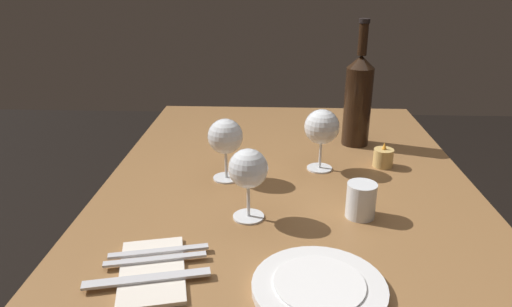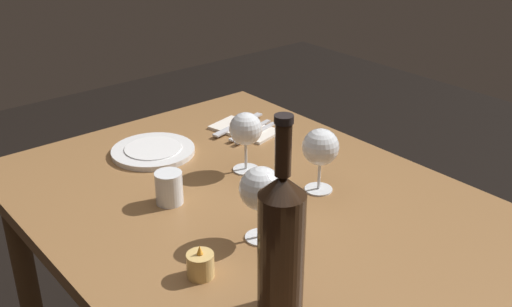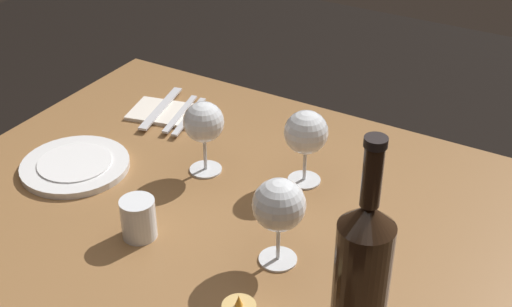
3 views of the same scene
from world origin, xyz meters
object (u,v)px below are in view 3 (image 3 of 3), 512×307
wine_glass_right (306,134)px  wine_glass_centre (204,124)px  fork_inner (180,114)px  fork_outer (189,116)px  dinner_plate (75,165)px  water_tumbler (139,220)px  folded_napkin (172,114)px  wine_bottle (362,278)px  table_knife (161,108)px  wine_glass_left (279,206)px

wine_glass_right → wine_glass_centre: 0.20m
fork_inner → fork_outer: 0.03m
wine_glass_centre → dinner_plate: (0.23, 0.13, -0.10)m
water_tumbler → folded_napkin: (0.22, -0.39, -0.03)m
wine_bottle → fork_outer: bearing=-36.4°
folded_napkin → wine_bottle: bearing=145.8°
wine_bottle → fork_outer: size_ratio=2.03×
fork_inner → dinner_plate: bearing=78.0°
water_tumbler → dinner_plate: bearing=-22.9°
fork_inner → table_knife: 0.05m
wine_glass_left → wine_glass_centre: bearing=-33.1°
table_knife → wine_glass_right: bearing=168.2°
fork_outer → wine_bottle: bearing=143.6°
water_tumbler → dinner_plate: water_tumbler is taller
water_tumbler → dinner_plate: 0.27m
wine_glass_left → folded_napkin: 0.57m
water_tumbler → fork_inner: (0.19, -0.39, -0.02)m
wine_glass_centre → water_tumbler: size_ratio=2.04×
wine_bottle → folded_napkin: 0.80m
wine_glass_left → wine_bottle: wine_bottle is taller
fork_outer → dinner_plate: bearing=73.3°
table_knife → wine_glass_centre: bearing=145.9°
wine_glass_left → wine_glass_right: size_ratio=1.04×
wine_glass_centre → dinner_plate: bearing=29.0°
wine_glass_centre → wine_bottle: bearing=147.5°
wine_glass_left → folded_napkin: size_ratio=0.77×
table_knife → water_tumbler: bearing=122.2°
water_tumbler → fork_inner: size_ratio=0.42×
wine_glass_left → dinner_plate: 0.51m
wine_bottle → water_tumbler: bearing=-7.0°
wine_bottle → water_tumbler: size_ratio=4.79×
fork_outer → folded_napkin: bearing=0.0°
wine_glass_right → fork_inner: 0.39m
wine_glass_left → wine_bottle: 0.23m
wine_glass_centre → table_knife: wine_glass_centre is taller
wine_glass_left → fork_inner: bearing=-36.7°
dinner_plate → table_knife: size_ratio=1.06×
folded_napkin → wine_glass_left: bearing=144.8°
fork_inner → table_knife: size_ratio=0.85×
wine_glass_centre → folded_napkin: 0.27m
water_tumbler → fork_inner: water_tumbler is taller
fork_outer → wine_glass_centre: bearing=133.9°
wine_glass_centre → folded_napkin: bearing=-37.9°
dinner_plate → fork_inner: (-0.06, -0.28, 0.00)m
wine_glass_centre → wine_glass_right: bearing=-160.6°
water_tumbler → table_knife: (0.25, -0.39, -0.02)m
fork_outer → table_knife: same height
wine_glass_right → fork_outer: wine_glass_right is taller
water_tumbler → fork_inner: bearing=-64.0°
wine_glass_centre → folded_napkin: (0.20, -0.15, -0.11)m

